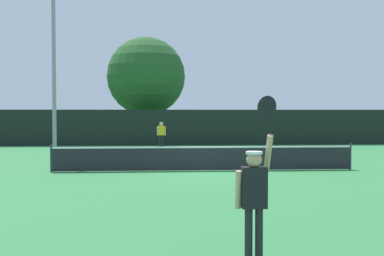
# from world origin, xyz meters

# --- Properties ---
(ground_plane) EXTENTS (120.00, 120.00, 0.00)m
(ground_plane) POSITION_xyz_m (0.00, 0.00, 0.00)
(ground_plane) COLOR #2D723D
(tennis_net) EXTENTS (11.91, 0.08, 1.07)m
(tennis_net) POSITION_xyz_m (0.00, 0.00, 0.51)
(tennis_net) COLOR #232328
(tennis_net) RESTS_ON ground
(perimeter_fence) EXTENTS (38.01, 0.12, 2.50)m
(perimeter_fence) POSITION_xyz_m (0.00, 14.57, 1.25)
(perimeter_fence) COLOR black
(perimeter_fence) RESTS_ON ground
(player_serving) EXTENTS (0.68, 0.40, 2.55)m
(player_serving) POSITION_xyz_m (-0.28, -11.26, 1.13)
(player_serving) COLOR black
(player_serving) RESTS_ON ground
(player_receiving) EXTENTS (0.57, 0.25, 1.68)m
(player_receiving) POSITION_xyz_m (-1.66, 11.96, 1.03)
(player_receiving) COLOR yellow
(player_receiving) RESTS_ON ground
(tennis_ball) EXTENTS (0.07, 0.07, 0.07)m
(tennis_ball) POSITION_xyz_m (-2.11, -0.29, 0.03)
(tennis_ball) COLOR #CCE033
(tennis_ball) RESTS_ON ground
(light_pole) EXTENTS (1.18, 0.28, 8.36)m
(light_pole) POSITION_xyz_m (-6.57, 3.53, 4.75)
(light_pole) COLOR gray
(light_pole) RESTS_ON ground
(large_tree) EXTENTS (6.17, 6.17, 8.25)m
(large_tree) POSITION_xyz_m (-2.85, 18.90, 5.15)
(large_tree) COLOR brown
(large_tree) RESTS_ON ground
(parked_car_near) EXTENTS (2.24, 4.34, 1.69)m
(parked_car_near) POSITION_xyz_m (-8.48, 22.86, 0.78)
(parked_car_near) COLOR navy
(parked_car_near) RESTS_ON ground
(parked_car_mid) EXTENTS (2.30, 4.37, 1.69)m
(parked_car_mid) POSITION_xyz_m (6.47, 20.99, 0.78)
(parked_car_mid) COLOR black
(parked_car_mid) RESTS_ON ground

